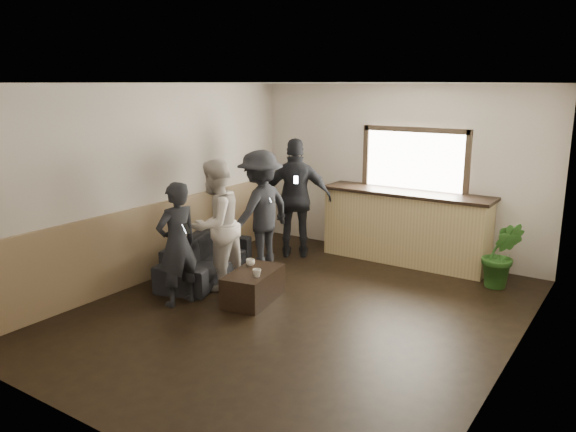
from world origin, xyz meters
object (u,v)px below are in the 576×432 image
Objects in this scene: cup_b at (257,273)px; person_d at (296,198)px; cup_a at (250,262)px; person_b at (215,225)px; potted_plant at (502,255)px; person_c at (261,210)px; coffee_table at (253,286)px; bar_counter at (406,222)px; sofa at (206,257)px; person_a at (177,244)px.

person_d reaches higher than cup_b.
person_b reaches higher than cup_a.
potted_plant is 3.53m from person_c.
cup_b reaches higher than coffee_table.
bar_counter is 2.80m from cup_a.
person_b is at bearing 5.57° from person_c.
bar_counter is 2.91m from coffee_table.
cup_a is at bearing -142.12° from potted_plant.
coffee_table is at bearing 78.76° from person_b.
bar_counter is at bearing 144.52° from person_b.
bar_counter is 2.97m from cup_b.
sofa is 2.09× the size of coffee_table.
potted_plant is at bearing 142.15° from person_a.
person_d reaches higher than potted_plant.
cup_a is 0.12× the size of potted_plant.
cup_b is 3.43m from potted_plant.
bar_counter is 1.39× the size of person_d.
person_b is (0.45, -0.28, 0.62)m from sofa.
cup_a is 0.72m from person_b.
person_a is at bearing -138.66° from potted_plant.
potted_plant is 0.50× the size of person_d.
person_d is at bearing 103.66° from cup_a.
person_a is 2.60m from person_d.
person_d is (0.13, 2.60, 0.17)m from person_a.
person_a is at bearing -140.21° from coffee_table.
cup_b is at bearing -42.28° from cup_a.
person_d is (0.58, 1.57, 0.69)m from sofa.
person_c is (0.45, 0.76, 0.63)m from sofa.
person_b is 0.93× the size of person_d.
person_b is (-3.32, -2.18, 0.42)m from potted_plant.
person_d is at bearing 174.53° from person_b.
cup_a is (-1.16, -2.54, -0.19)m from bar_counter.
cup_b is 0.07× the size of person_a.
person_c is at bearing -47.89° from sofa.
potted_plant is at bearing 37.88° from cup_a.
person_a is 1.79m from person_c.
coffee_table is 7.76× the size of cup_a.
potted_plant is at bearing 121.70° from person_b.
coffee_table is 0.50× the size of person_c.
person_a is at bearing 55.45° from person_d.
person_d reaches higher than person_b.
person_a reaches higher than sofa.
sofa is 1.06m from cup_a.
coffee_table is 3.47m from potted_plant.
potted_plant reaches higher than cup_b.
person_d reaches higher than person_a.
coffee_table is 1.56m from person_c.
person_b is at bearing 170.35° from coffee_table.
potted_plant is 3.99m from person_b.
person_b is 0.99× the size of person_c.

